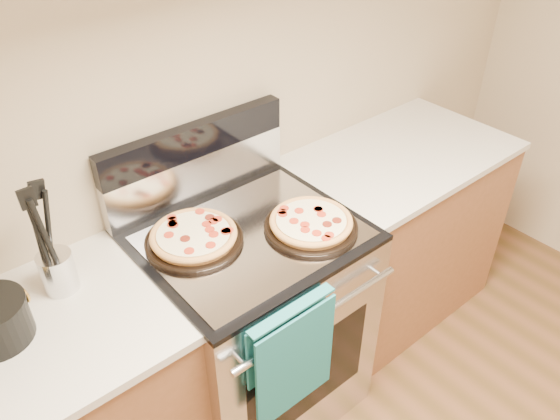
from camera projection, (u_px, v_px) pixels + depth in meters
wall_back at (183, 87)px, 1.89m from camera, size 4.00×0.00×4.00m
range_body at (252, 324)px, 2.20m from camera, size 0.76×0.68×0.90m
oven_window at (308, 377)px, 1.99m from camera, size 0.56×0.01×0.40m
cooktop at (248, 235)px, 1.93m from camera, size 0.76×0.68×0.02m
backsplash_lower at (198, 175)px, 2.06m from camera, size 0.76×0.06×0.18m
backsplash_upper at (194, 140)px, 1.98m from camera, size 0.76×0.06×0.12m
oven_handle at (320, 317)px, 1.76m from camera, size 0.70×0.03×0.03m
dish_towel at (291, 356)px, 1.76m from camera, size 0.32×0.05×0.42m
foil_sheet at (253, 236)px, 1.90m from camera, size 0.70×0.55×0.01m
cabinet_right at (390, 235)px, 2.68m from camera, size 1.00×0.62×0.88m
countertop_right at (403, 155)px, 2.41m from camera, size 1.02×0.64×0.03m
pepperoni_pizza_back at (194, 237)px, 1.86m from camera, size 0.36×0.36×0.04m
pepperoni_pizza_front at (311, 223)px, 1.92m from camera, size 0.43×0.43×0.04m
utensil_crock at (58, 272)px, 1.67m from camera, size 0.12×0.12×0.13m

